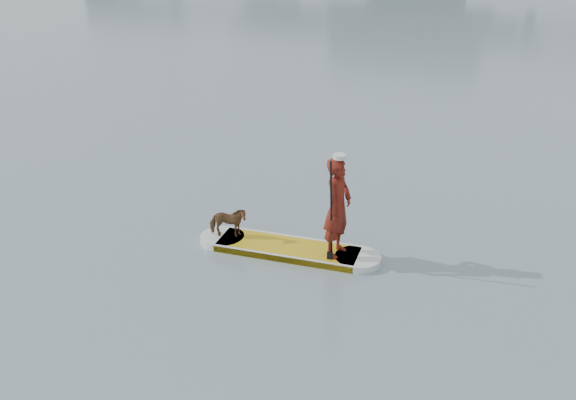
% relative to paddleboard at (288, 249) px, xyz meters
% --- Properties ---
extents(ground, '(140.00, 140.00, 0.00)m').
position_rel_paddleboard_xyz_m(ground, '(-1.23, -1.22, -0.06)').
color(ground, slate).
rests_on(ground, ground).
extents(paddleboard, '(3.28, 1.08, 0.12)m').
position_rel_paddleboard_xyz_m(paddleboard, '(0.00, 0.00, 0.00)').
color(paddleboard, gold).
rests_on(paddleboard, ground).
extents(paddler, '(0.46, 0.66, 1.73)m').
position_rel_paddleboard_xyz_m(paddler, '(0.86, 0.10, 0.93)').
color(paddler, maroon).
rests_on(paddler, paddleboard).
extents(white_cap, '(0.22, 0.22, 0.07)m').
position_rel_paddleboard_xyz_m(white_cap, '(0.86, 0.10, 1.83)').
color(white_cap, silver).
rests_on(white_cap, paddler).
extents(dog, '(0.74, 0.54, 0.57)m').
position_rel_paddleboard_xyz_m(dog, '(-1.12, -0.12, 0.35)').
color(dog, brown).
rests_on(dog, paddleboard).
extents(paddle, '(0.10, 0.30, 2.00)m').
position_rel_paddleboard_xyz_m(paddle, '(0.84, -0.15, 0.74)').
color(paddle, black).
rests_on(paddle, ground).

